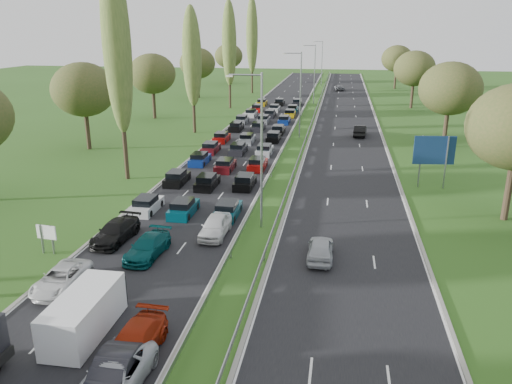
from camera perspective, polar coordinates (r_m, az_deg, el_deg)
The scene contains 22 objects.
ground at distance 75.06m, azimuth 5.09°, elevation 6.55°, with size 260.00×260.00×0.00m, color #2E531A.
near_carriageway at distance 78.29m, azimuth 0.28°, elevation 7.10°, with size 10.50×215.00×0.04m, color black.
far_carriageway at distance 77.30m, azimuth 10.28°, elevation 6.67°, with size 10.50×215.00×0.04m, color black.
central_reservation at distance 77.40m, azimuth 5.26°, elevation 7.31°, with size 2.36×215.00×0.32m.
lamp_columns at distance 72.12m, azimuth 5.09°, elevation 10.91°, with size 0.18×140.18×12.00m.
poplar_row at distance 65.28m, azimuth -10.20°, elevation 15.59°, with size 2.80×127.80×22.44m.
woodland_left at distance 64.99m, azimuth -20.54°, elevation 10.57°, with size 8.00×166.00×11.10m.
woodland_right at distance 61.98m, azimuth 22.76°, elevation 10.00°, with size 8.00×153.00×11.10m.
traffic_queue_fill at distance 73.15m, azimuth -0.39°, elevation 6.67°, with size 9.06×69.23×0.80m.
near_car_2 at distance 32.65m, azimuth -21.36°, elevation -9.17°, with size 2.16×4.68×1.30m, color silver.
near_car_3 at distance 38.29m, azimuth -15.75°, elevation -4.37°, with size 2.06×5.07×1.47m, color black.
near_car_7 at distance 35.27m, azimuth -12.29°, elevation -6.13°, with size 1.96×4.82×1.40m, color #044547.
near_car_9 at distance 23.81m, azimuth -16.00°, elevation -19.25°, with size 1.59×4.55×1.50m, color black.
near_car_10 at distance 23.62m, azimuth -15.99°, elevation -19.68°, with size 2.39×5.19×1.44m, color #ADB0B7.
near_car_11 at distance 25.40m, azimuth -13.78°, elevation -16.48°, with size 2.03×5.00×1.45m, color #951F09.
near_car_12 at distance 37.89m, azimuth -4.67°, elevation -3.89°, with size 1.83×4.56×1.55m, color silver.
far_car_0 at distance 34.38m, azimuth 7.39°, elevation -6.43°, with size 1.74×4.33×1.48m, color #A9ADB3.
far_car_1 at distance 75.15m, azimuth 11.82°, elevation 6.89°, with size 1.69×4.84×1.60m, color black.
far_car_2 at distance 132.17m, azimuth 9.51°, elevation 11.69°, with size 2.36×5.12×1.42m, color slate.
white_van_rear at distance 27.73m, azimuth -18.79°, elevation -12.82°, with size 2.18×5.56×2.23m.
info_sign at distance 37.55m, azimuth -22.81°, elevation -4.58°, with size 1.50×0.25×2.10m.
direction_sign at distance 51.46m, azimuth 19.69°, elevation 4.26°, with size 3.98×0.60×5.20m.
Camera 1 is at (10.24, 6.67, 14.94)m, focal length 35.00 mm.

